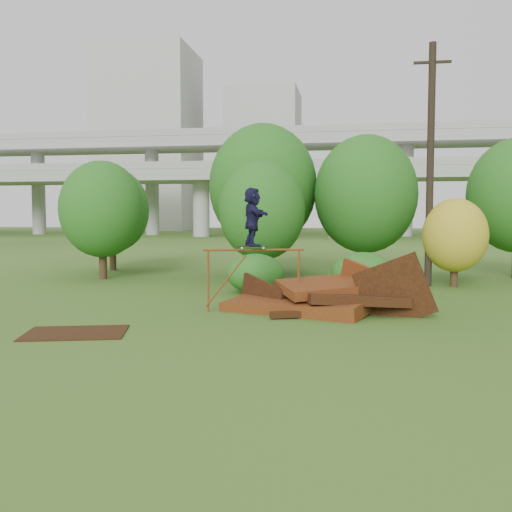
% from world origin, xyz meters
% --- Properties ---
extents(ground, '(240.00, 240.00, 0.00)m').
position_xyz_m(ground, '(0.00, 0.00, 0.00)').
color(ground, '#2D5116').
rests_on(ground, ground).
extents(scrap_pile, '(6.08, 3.64, 2.28)m').
position_xyz_m(scrap_pile, '(1.03, 2.40, 0.36)').
color(scrap_pile, '#3E180B').
rests_on(scrap_pile, ground).
extents(grind_rail, '(2.83, 0.84, 1.80)m').
position_xyz_m(grind_rail, '(-0.89, 2.13, 1.31)').
color(grind_rail, brown).
rests_on(grind_rail, ground).
extents(skateboard, '(0.89, 0.45, 0.09)m').
position_xyz_m(skateboard, '(-0.93, 2.12, 1.87)').
color(skateboard, black).
rests_on(skateboard, grind_rail).
extents(skater, '(1.12, 1.60, 1.67)m').
position_xyz_m(skater, '(-0.93, 2.12, 2.72)').
color(skater, '#151534').
rests_on(skater, skateboard).
extents(flat_plate, '(2.64, 2.19, 0.03)m').
position_xyz_m(flat_plate, '(-4.45, -1.70, 0.01)').
color(flat_plate, black).
rests_on(flat_plate, ground).
extents(tree_0, '(3.63, 3.63, 5.12)m').
position_xyz_m(tree_0, '(-8.79, 9.29, 3.03)').
color(tree_0, black).
rests_on(tree_0, ground).
extents(tree_1, '(5.09, 5.09, 7.08)m').
position_xyz_m(tree_1, '(-2.28, 12.77, 4.14)').
color(tree_1, black).
rests_on(tree_1, ground).
extents(tree_2, '(3.56, 3.56, 5.01)m').
position_xyz_m(tree_2, '(-1.77, 9.20, 2.96)').
color(tree_2, black).
rests_on(tree_2, ground).
extents(tree_3, '(4.57, 4.57, 6.34)m').
position_xyz_m(tree_3, '(2.47, 12.00, 3.71)').
color(tree_3, black).
rests_on(tree_3, ground).
extents(tree_4, '(2.48, 2.48, 3.43)m').
position_xyz_m(tree_4, '(5.81, 9.02, 1.99)').
color(tree_4, black).
rests_on(tree_4, ground).
extents(tree_6, '(3.70, 3.70, 5.17)m').
position_xyz_m(tree_6, '(-10.04, 13.18, 3.04)').
color(tree_6, black).
rests_on(tree_6, ground).
extents(shrub_left, '(2.04, 1.88, 1.41)m').
position_xyz_m(shrub_left, '(-1.47, 5.84, 0.70)').
color(shrub_left, '#1D5215').
rests_on(shrub_left, ground).
extents(shrub_right, '(2.15, 1.97, 1.52)m').
position_xyz_m(shrub_right, '(2.25, 5.66, 0.76)').
color(shrub_right, '#1D5215').
rests_on(shrub_right, ground).
extents(utility_pole, '(1.40, 0.28, 9.34)m').
position_xyz_m(utility_pole, '(4.84, 9.06, 4.75)').
color(utility_pole, black).
rests_on(utility_pole, ground).
extents(freeway_overpass, '(160.00, 15.00, 13.70)m').
position_xyz_m(freeway_overpass, '(0.00, 62.92, 10.32)').
color(freeway_overpass, gray).
rests_on(freeway_overpass, ground).
extents(building_left, '(18.00, 16.00, 35.00)m').
position_xyz_m(building_left, '(-38.00, 95.00, 17.50)').
color(building_left, '#9E9E99').
rests_on(building_left, ground).
extents(building_right, '(14.00, 14.00, 28.00)m').
position_xyz_m(building_right, '(-16.00, 102.00, 14.00)').
color(building_right, '#9E9E99').
rests_on(building_right, ground).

